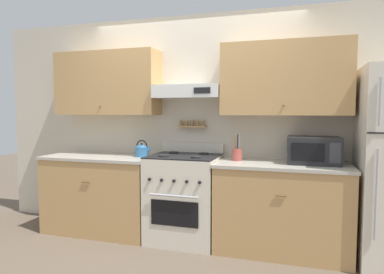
{
  "coord_description": "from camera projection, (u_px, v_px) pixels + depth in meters",
  "views": [
    {
      "loc": [
        1.17,
        -3.2,
        1.43
      ],
      "look_at": [
        0.11,
        0.28,
        1.16
      ],
      "focal_mm": 32.0,
      "sensor_mm": 36.0,
      "label": 1
    }
  ],
  "objects": [
    {
      "name": "tea_kettle",
      "position": [
        142.0,
        150.0,
        3.96
      ],
      "size": [
        0.19,
        0.15,
        0.19
      ],
      "color": "teal",
      "rests_on": "counter_left"
    },
    {
      "name": "ground_plane",
      "position": [
        174.0,
        252.0,
        3.5
      ],
      "size": [
        16.0,
        16.0,
        0.0
      ],
      "primitive_type": "plane",
      "color": "brown"
    },
    {
      "name": "counter_right",
      "position": [
        282.0,
        207.0,
        3.49
      ],
      "size": [
        1.33,
        0.68,
        0.91
      ],
      "color": "tan",
      "rests_on": "ground_plane"
    },
    {
      "name": "stove_range",
      "position": [
        184.0,
        198.0,
        3.78
      ],
      "size": [
        0.75,
        0.69,
        1.06
      ],
      "color": "beige",
      "rests_on": "ground_plane"
    },
    {
      "name": "wall_back",
      "position": [
        192.0,
        108.0,
        3.98
      ],
      "size": [
        5.2,
        0.46,
        2.55
      ],
      "color": "beige",
      "rests_on": "ground_plane"
    },
    {
      "name": "microwave",
      "position": [
        313.0,
        150.0,
        3.43
      ],
      "size": [
        0.51,
        0.39,
        0.27
      ],
      "color": "#232326",
      "rests_on": "counter_right"
    },
    {
      "name": "utensil_crock",
      "position": [
        237.0,
        154.0,
        3.64
      ],
      "size": [
        0.1,
        0.1,
        0.28
      ],
      "color": "#B24C42",
      "rests_on": "counter_right"
    },
    {
      "name": "counter_left",
      "position": [
        103.0,
        193.0,
        4.09
      ],
      "size": [
        1.32,
        0.68,
        0.91
      ],
      "color": "tan",
      "rests_on": "ground_plane"
    }
  ]
}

